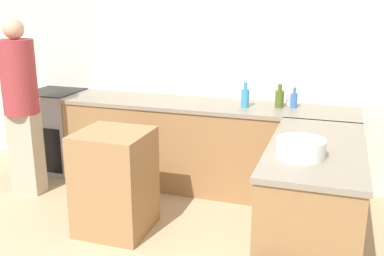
{
  "coord_description": "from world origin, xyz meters",
  "views": [
    {
      "loc": [
        1.29,
        -2.21,
        1.95
      ],
      "look_at": [
        0.21,
        1.04,
        0.97
      ],
      "focal_mm": 42.0,
      "sensor_mm": 36.0,
      "label": 1
    }
  ],
  "objects_px": {
    "island_table": "(115,182)",
    "dish_soap_bottle": "(245,97)",
    "olive_oil_bottle": "(279,98)",
    "water_bottle_blue": "(294,100)",
    "range_oven": "(57,130)",
    "mixing_bowl": "(300,148)",
    "person_by_range": "(21,102)",
    "vinegar_bottle_clear": "(289,99)"
  },
  "relations": [
    {
      "from": "island_table",
      "to": "dish_soap_bottle",
      "type": "relative_size",
      "value": 3.57
    },
    {
      "from": "olive_oil_bottle",
      "to": "water_bottle_blue",
      "type": "height_order",
      "value": "olive_oil_bottle"
    },
    {
      "from": "range_oven",
      "to": "dish_soap_bottle",
      "type": "xyz_separation_m",
      "value": [
        2.26,
        -0.05,
        0.56
      ]
    },
    {
      "from": "mixing_bowl",
      "to": "dish_soap_bottle",
      "type": "distance_m",
      "value": 1.49
    },
    {
      "from": "person_by_range",
      "to": "range_oven",
      "type": "bearing_deg",
      "value": 99.7
    },
    {
      "from": "vinegar_bottle_clear",
      "to": "dish_soap_bottle",
      "type": "bearing_deg",
      "value": -153.02
    },
    {
      "from": "mixing_bowl",
      "to": "vinegar_bottle_clear",
      "type": "xyz_separation_m",
      "value": [
        -0.25,
        1.54,
        0.01
      ]
    },
    {
      "from": "dish_soap_bottle",
      "to": "olive_oil_bottle",
      "type": "distance_m",
      "value": 0.34
    },
    {
      "from": "dish_soap_bottle",
      "to": "person_by_range",
      "type": "relative_size",
      "value": 0.14
    },
    {
      "from": "olive_oil_bottle",
      "to": "island_table",
      "type": "bearing_deg",
      "value": -135.34
    },
    {
      "from": "dish_soap_bottle",
      "to": "person_by_range",
      "type": "distance_m",
      "value": 2.24
    },
    {
      "from": "mixing_bowl",
      "to": "vinegar_bottle_clear",
      "type": "bearing_deg",
      "value": 99.36
    },
    {
      "from": "range_oven",
      "to": "olive_oil_bottle",
      "type": "distance_m",
      "value": 2.64
    },
    {
      "from": "water_bottle_blue",
      "to": "person_by_range",
      "type": "xyz_separation_m",
      "value": [
        -2.6,
        -0.79,
        -0.03
      ]
    },
    {
      "from": "range_oven",
      "to": "vinegar_bottle_clear",
      "type": "relative_size",
      "value": 5.2
    },
    {
      "from": "dish_soap_bottle",
      "to": "person_by_range",
      "type": "bearing_deg",
      "value": -162.66
    },
    {
      "from": "range_oven",
      "to": "vinegar_bottle_clear",
      "type": "distance_m",
      "value": 2.72
    },
    {
      "from": "range_oven",
      "to": "island_table",
      "type": "relative_size",
      "value": 1.05
    },
    {
      "from": "range_oven",
      "to": "island_table",
      "type": "height_order",
      "value": "range_oven"
    },
    {
      "from": "island_table",
      "to": "vinegar_bottle_clear",
      "type": "height_order",
      "value": "vinegar_bottle_clear"
    },
    {
      "from": "olive_oil_bottle",
      "to": "person_by_range",
      "type": "relative_size",
      "value": 0.13
    },
    {
      "from": "mixing_bowl",
      "to": "person_by_range",
      "type": "xyz_separation_m",
      "value": [
        -2.8,
        0.67,
        -0.02
      ]
    },
    {
      "from": "olive_oil_bottle",
      "to": "water_bottle_blue",
      "type": "xyz_separation_m",
      "value": [
        0.14,
        0.03,
        -0.01
      ]
    },
    {
      "from": "mixing_bowl",
      "to": "vinegar_bottle_clear",
      "type": "distance_m",
      "value": 1.56
    },
    {
      "from": "person_by_range",
      "to": "water_bottle_blue",
      "type": "bearing_deg",
      "value": 16.99
    },
    {
      "from": "mixing_bowl",
      "to": "dish_soap_bottle",
      "type": "bearing_deg",
      "value": 116.31
    },
    {
      "from": "mixing_bowl",
      "to": "dish_soap_bottle",
      "type": "xyz_separation_m",
      "value": [
        -0.66,
        1.33,
        0.04
      ]
    },
    {
      "from": "range_oven",
      "to": "dish_soap_bottle",
      "type": "height_order",
      "value": "dish_soap_bottle"
    },
    {
      "from": "island_table",
      "to": "person_by_range",
      "type": "height_order",
      "value": "person_by_range"
    },
    {
      "from": "island_table",
      "to": "olive_oil_bottle",
      "type": "xyz_separation_m",
      "value": [
        1.21,
        1.2,
        0.57
      ]
    },
    {
      "from": "island_table",
      "to": "person_by_range",
      "type": "distance_m",
      "value": 1.42
    },
    {
      "from": "range_oven",
      "to": "water_bottle_blue",
      "type": "bearing_deg",
      "value": 1.66
    },
    {
      "from": "olive_oil_bottle",
      "to": "person_by_range",
      "type": "height_order",
      "value": "person_by_range"
    },
    {
      "from": "range_oven",
      "to": "vinegar_bottle_clear",
      "type": "bearing_deg",
      "value": 3.4
    },
    {
      "from": "range_oven",
      "to": "water_bottle_blue",
      "type": "height_order",
      "value": "water_bottle_blue"
    },
    {
      "from": "range_oven",
      "to": "mixing_bowl",
      "type": "distance_m",
      "value": 3.27
    },
    {
      "from": "island_table",
      "to": "dish_soap_bottle",
      "type": "distance_m",
      "value": 1.53
    },
    {
      "from": "vinegar_bottle_clear",
      "to": "water_bottle_blue",
      "type": "bearing_deg",
      "value": -53.69
    },
    {
      "from": "range_oven",
      "to": "mixing_bowl",
      "type": "bearing_deg",
      "value": -25.34
    },
    {
      "from": "water_bottle_blue",
      "to": "person_by_range",
      "type": "bearing_deg",
      "value": -163.01
    },
    {
      "from": "range_oven",
      "to": "person_by_range",
      "type": "xyz_separation_m",
      "value": [
        0.12,
        -0.72,
        0.51
      ]
    },
    {
      "from": "dish_soap_bottle",
      "to": "range_oven",
      "type": "bearing_deg",
      "value": 178.77
    }
  ]
}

